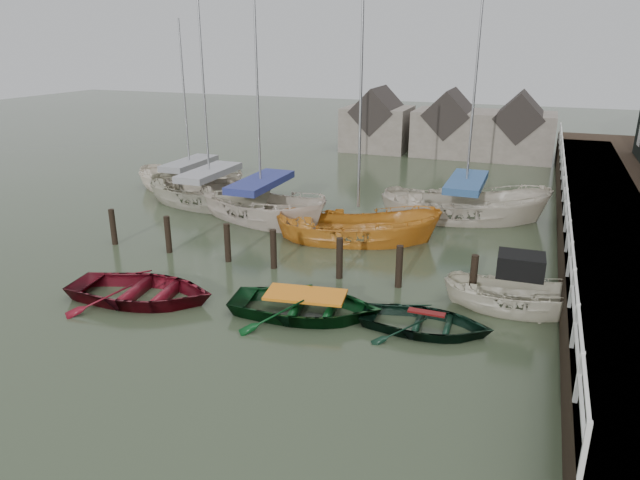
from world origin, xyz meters
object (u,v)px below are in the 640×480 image
at_px(sailboat_c, 357,240).
at_px(sailboat_e, 192,191).
at_px(rowboat_red, 143,300).
at_px(rowboat_dkgreen, 425,330).
at_px(rowboat_green, 306,315).
at_px(sailboat_a, 211,204).
at_px(sailboat_d, 463,218).
at_px(motorboat, 515,307).
at_px(sailboat_b, 262,218).

bearing_deg(sailboat_c, sailboat_e, 53.39).
distance_m(rowboat_red, rowboat_dkgreen, 8.49).
height_order(rowboat_green, sailboat_a, sailboat_a).
relative_size(rowboat_red, rowboat_green, 1.04).
xyz_separation_m(sailboat_d, sailboat_e, (-13.85, -0.28, -0.00)).
bearing_deg(motorboat, rowboat_green, 112.05).
height_order(sailboat_a, sailboat_e, sailboat_a).
bearing_deg(rowboat_red, rowboat_green, -88.40).
xyz_separation_m(rowboat_red, sailboat_e, (-5.89, 11.70, 0.06)).
relative_size(sailboat_b, sailboat_e, 1.31).
relative_size(rowboat_green, sailboat_e, 0.45).
bearing_deg(rowboat_red, motorboat, -80.59).
distance_m(rowboat_green, motorboat, 6.13).
height_order(rowboat_dkgreen, sailboat_d, sailboat_d).
xyz_separation_m(rowboat_red, sailboat_b, (-0.34, 8.75, 0.06)).
relative_size(rowboat_red, rowboat_dkgreen, 1.27).
height_order(motorboat, sailboat_c, sailboat_c).
xyz_separation_m(motorboat, sailboat_d, (-2.66, 8.63, -0.04)).
distance_m(rowboat_dkgreen, motorboat, 3.08).
xyz_separation_m(rowboat_dkgreen, sailboat_b, (-8.74, 7.54, 0.06)).
bearing_deg(rowboat_green, sailboat_a, 34.62).
height_order(rowboat_dkgreen, sailboat_e, sailboat_e).
relative_size(motorboat, sailboat_b, 0.33).
bearing_deg(rowboat_green, sailboat_b, 25.02).
bearing_deg(rowboat_red, sailboat_b, -5.87).
bearing_deg(rowboat_dkgreen, sailboat_e, 51.52).
bearing_deg(sailboat_b, rowboat_green, -126.19).
xyz_separation_m(rowboat_dkgreen, motorboat, (2.21, 2.14, 0.10)).
bearing_deg(rowboat_red, rowboat_dkgreen, -89.90).
distance_m(rowboat_green, sailboat_a, 12.39).
bearing_deg(sailboat_e, motorboat, -110.18).
distance_m(rowboat_red, motorboat, 11.13).
height_order(rowboat_green, sailboat_c, sailboat_c).
height_order(motorboat, sailboat_d, sailboat_d).
bearing_deg(rowboat_red, sailboat_e, 18.61).
bearing_deg(rowboat_green, rowboat_red, 90.57).
bearing_deg(sailboat_c, sailboat_d, -54.07).
height_order(sailboat_a, sailboat_b, sailboat_b).
relative_size(sailboat_c, sailboat_d, 0.91).
height_order(rowboat_red, sailboat_b, sailboat_b).
xyz_separation_m(motorboat, sailboat_b, (-10.96, 5.40, -0.04)).
distance_m(sailboat_a, sailboat_d, 11.72).
bearing_deg(sailboat_b, sailboat_d, -49.08).
bearing_deg(sailboat_b, sailboat_e, 81.65).
distance_m(rowboat_green, sailboat_c, 6.80).
distance_m(sailboat_a, sailboat_b, 3.38).
relative_size(rowboat_green, sailboat_d, 0.36).
bearing_deg(sailboat_a, rowboat_green, -128.24).
relative_size(sailboat_b, sailboat_d, 1.06).
xyz_separation_m(sailboat_c, sailboat_d, (3.53, 4.36, 0.05)).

